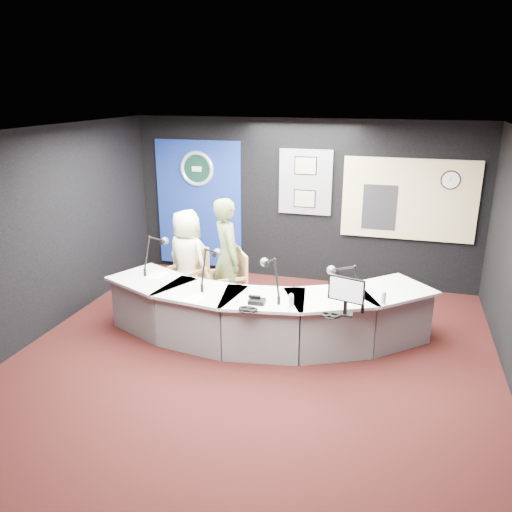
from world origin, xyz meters
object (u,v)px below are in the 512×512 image
(armchair_left, at_px, (188,278))
(armchair_right, at_px, (228,286))
(person_woman, at_px, (228,258))
(broadcast_desk, at_px, (262,314))
(person_man, at_px, (187,260))

(armchair_left, relative_size, armchair_right, 1.06)
(person_woman, bearing_deg, broadcast_desk, -166.27)
(broadcast_desk, height_order, armchair_right, armchair_right)
(broadcast_desk, distance_m, person_woman, 1.09)
(armchair_left, bearing_deg, armchair_right, 19.27)
(person_woman, bearing_deg, armchair_left, 49.22)
(armchair_left, distance_m, person_woman, 0.81)
(armchair_right, bearing_deg, armchair_left, -132.60)
(armchair_left, xyz_separation_m, person_woman, (0.68, -0.09, 0.42))
(armchair_right, relative_size, person_man, 0.57)
(armchair_left, bearing_deg, person_man, 0.00)
(person_woman, bearing_deg, armchair_right, -0.00)
(armchair_right, bearing_deg, person_woman, 0.00)
(armchair_left, distance_m, person_man, 0.30)
(armchair_left, height_order, person_man, person_man)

